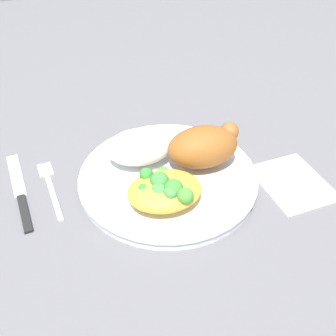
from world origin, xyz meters
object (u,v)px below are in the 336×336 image
Objects in this scene: plate at (168,178)px; roasted_chicken at (204,146)px; rice_pile at (139,147)px; fork at (50,186)px; napkin at (293,182)px; knife at (21,196)px; mac_cheese_with_broccoli at (164,190)px.

roasted_chicken reaches higher than plate.
fork is (-0.15, -0.01, -0.04)m from rice_pile.
roasted_chicken reaches higher than napkin.
roasted_chicken reaches higher than rice_pile.
rice_pile is 0.56× the size of knife.
plate is at bearing -7.06° from knife.
roasted_chicken reaches higher than fork.
fork is at bearing 172.92° from roasted_chicken.
roasted_chicken is 0.97× the size of napkin.
plate is 0.08m from roasted_chicken.
plate is at bearing -55.67° from rice_pile.
napkin is (0.13, -0.06, -0.05)m from roasted_chicken.
plate is 1.97× the size of fork.
roasted_chicken reaches higher than mac_cheese_with_broccoli.
fork reaches higher than napkin.
knife is at bearing 172.94° from plate.
roasted_chicken is 0.29m from knife.
rice_pile is 0.15m from fork.
roasted_chicken is at bearing -3.54° from knife.
mac_cheese_with_broccoli is 0.75× the size of fork.
rice_pile is at bearing 96.60° from mac_cheese_with_broccoli.
knife is at bearing -173.68° from rice_pile.
rice_pile reaches higher than fork.
mac_cheese_with_broccoli is at bearing -179.31° from napkin.
roasted_chicken is 0.63× the size of knife.
rice_pile is (-0.03, 0.05, 0.03)m from plate.
roasted_chicken is 0.11m from mac_cheese_with_broccoli.
rice_pile is 0.20m from knife.
mac_cheese_with_broccoli is (0.01, -0.11, -0.00)m from rice_pile.
roasted_chicken is at bearing 9.47° from plate.
knife reaches higher than napkin.
fork is at bearing 15.37° from knife.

